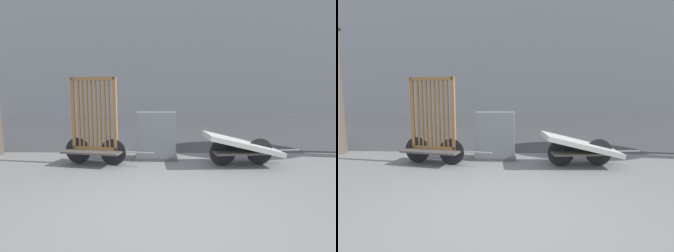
% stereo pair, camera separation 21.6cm
% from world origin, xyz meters
% --- Properties ---
extents(ground_plane, '(60.00, 60.00, 0.00)m').
position_xyz_m(ground_plane, '(0.00, 0.00, 0.00)').
color(ground_plane, slate).
extents(road_strip, '(56.00, 10.14, 0.01)m').
position_xyz_m(road_strip, '(0.00, 8.50, 0.00)').
color(road_strip, '#424244').
rests_on(road_strip, ground_plane).
extents(building_facade, '(48.00, 4.00, 13.34)m').
position_xyz_m(building_facade, '(0.00, 15.57, 6.67)').
color(building_facade, gray).
rests_on(building_facade, ground_plane).
extents(bike_cart_with_bedframe, '(2.03, 0.90, 1.93)m').
position_xyz_m(bike_cart_with_bedframe, '(-1.61, 2.27, 0.67)').
color(bike_cart_with_bedframe, '#4C4742').
rests_on(bike_cart_with_bedframe, ground_plane).
extents(bike_cart_with_mattress, '(2.19, 1.05, 0.73)m').
position_xyz_m(bike_cart_with_mattress, '(1.62, 2.27, 0.43)').
color(bike_cart_with_mattress, '#4C4742').
rests_on(bike_cart_with_mattress, ground_plane).
extents(utility_cabinet, '(0.99, 0.52, 1.14)m').
position_xyz_m(utility_cabinet, '(-0.29, 2.76, 0.53)').
color(utility_cabinet, '#4C4C4C').
rests_on(utility_cabinet, ground_plane).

